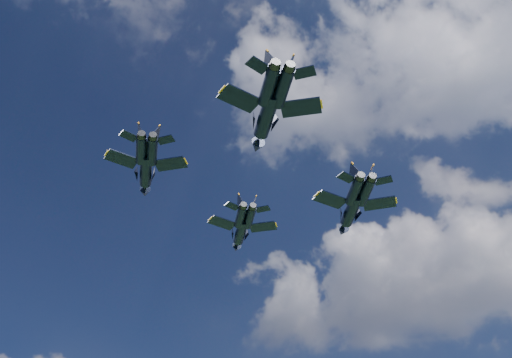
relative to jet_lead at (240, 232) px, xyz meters
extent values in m
cylinder|color=black|center=(0.30, -0.41, -0.07)|extent=(6.43, 7.85, 1.70)
cone|color=black|center=(-2.96, 3.99, -0.07)|extent=(2.75, 2.93, 1.61)
ellipsoid|color=brown|center=(-1.55, 2.10, 0.45)|extent=(2.35, 2.72, 0.77)
cube|color=black|center=(-1.31, -3.95, -0.07)|extent=(4.37, 4.99, 0.17)
cube|color=black|center=(4.16, 0.09, -0.07)|extent=(4.82, 3.47, 0.17)
cube|color=black|center=(2.43, -7.42, -0.07)|extent=(2.26, 2.66, 0.13)
cube|color=black|center=(6.38, -4.49, -0.07)|extent=(2.45, 1.74, 0.13)
cube|color=black|center=(3.12, -5.96, 1.25)|extent=(2.19, 1.93, 2.84)
cube|color=black|center=(4.79, -4.73, 1.25)|extent=(1.64, 2.62, 2.84)
cylinder|color=black|center=(-4.23, -21.67, -0.54)|extent=(6.55, 8.11, 1.75)
cone|color=black|center=(-7.53, -17.10, -0.54)|extent=(2.82, 3.02, 1.65)
ellipsoid|color=brown|center=(-6.11, -19.07, -0.01)|extent=(2.40, 2.81, 0.80)
cube|color=black|center=(-5.92, -25.29, -0.54)|extent=(4.52, 5.13, 0.17)
cube|color=black|center=(-0.25, -21.19, -0.54)|extent=(4.95, 3.53, 0.17)
cube|color=black|center=(-2.11, -28.90, -0.54)|extent=(2.34, 2.74, 0.14)
cube|color=black|center=(1.98, -25.93, -0.54)|extent=(2.51, 1.76, 0.14)
cube|color=black|center=(-1.39, -27.41, 0.82)|extent=(2.24, 2.01, 2.93)
cube|color=black|center=(0.34, -26.16, 0.82)|extent=(1.69, 2.71, 2.93)
cylinder|color=black|center=(20.38, -2.53, -3.39)|extent=(6.81, 8.77, 1.87)
cone|color=black|center=(16.99, 2.45, -3.39)|extent=(2.98, 3.22, 1.76)
ellipsoid|color=brown|center=(18.45, 0.30, -2.82)|extent=(2.51, 3.03, 0.85)
cube|color=black|center=(18.46, -6.35, -3.39)|extent=(4.90, 5.47, 0.19)
cube|color=black|center=(24.64, -2.14, -3.39)|extent=(5.24, 3.65, 0.19)
cube|color=black|center=(22.42, -10.31, -3.39)|extent=(2.54, 2.93, 0.15)
cube|color=black|center=(26.88, -7.27, -3.39)|extent=(2.65, 1.82, 0.15)
cube|color=black|center=(23.24, -8.75, -1.94)|extent=(2.33, 2.20, 3.13)
cube|color=black|center=(25.12, -7.46, -1.94)|extent=(1.79, 2.92, 3.13)
cylinder|color=black|center=(17.07, -25.00, -1.50)|extent=(7.78, 9.11, 2.00)
cone|color=black|center=(13.07, -19.93, -1.50)|extent=(3.28, 3.45, 1.89)
ellipsoid|color=brown|center=(14.79, -22.12, -0.89)|extent=(2.83, 3.18, 0.91)
cube|color=black|center=(15.30, -29.23, -1.50)|extent=(5.06, 5.88, 0.20)
cube|color=black|center=(21.59, -24.27, -1.50)|extent=(5.73, 4.21, 0.20)
cube|color=black|center=(19.82, -33.18, -1.50)|extent=(2.61, 3.12, 0.16)
cube|color=black|center=(24.37, -29.59, -1.50)|extent=(2.93, 2.12, 0.16)
cube|color=black|center=(20.58, -31.44, 0.06)|extent=(2.65, 2.20, 3.35)
cube|color=black|center=(22.51, -29.93, 0.06)|extent=(1.95, 3.05, 3.35)
camera|label=1|loc=(42.96, -79.59, -59.40)|focal=45.00mm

